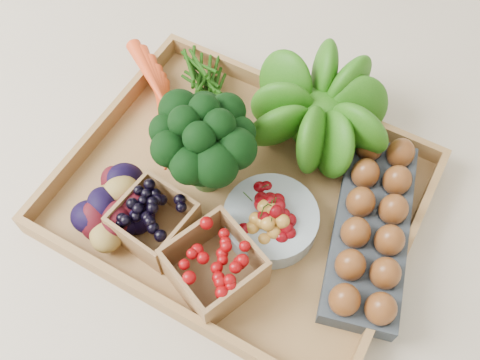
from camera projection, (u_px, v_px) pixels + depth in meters
The scene contains 10 objects.
ground at pixel (240, 198), 0.89m from camera, with size 4.00×4.00×0.00m, color beige.
tray at pixel (240, 196), 0.88m from camera, with size 0.55×0.45×0.01m, color #AB7E48.
carrots at pixel (163, 105), 0.94m from camera, with size 0.19×0.13×0.04m, color #EA451A, non-canonical shape.
lettuce at pixel (323, 106), 0.87m from camera, with size 0.16×0.16×0.16m, color #195A0E.
broccoli at pixel (205, 158), 0.84m from camera, with size 0.17×0.17×0.13m, color black, non-canonical shape.
cherry_bowl at pixel (271, 220), 0.83m from camera, with size 0.15×0.15×0.04m, color #8C9EA5.
egg_carton at pixel (370, 230), 0.82m from camera, with size 0.11×0.32×0.04m, color #3A414A.
potatoes at pixel (118, 204), 0.82m from camera, with size 0.15×0.15×0.09m, color #3A0910, non-canonical shape.
punnet_blackberry at pixel (154, 222), 0.81m from camera, with size 0.10×0.10×0.07m, color black.
punnet_raspberry at pixel (214, 267), 0.77m from camera, with size 0.12×0.12×0.08m, color #7B0507.
Camera 1 is at (0.21, -0.37, 0.78)m, focal length 40.00 mm.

